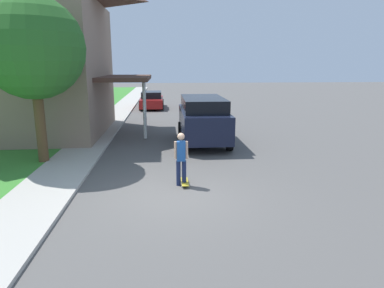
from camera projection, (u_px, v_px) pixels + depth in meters
The scene contains 8 objects.
ground_plane at pixel (171, 194), 9.61m from camera, with size 120.00×120.00×0.00m, color #54514F.
sidewalk at pixel (87, 146), 15.14m from camera, with size 1.80×80.00×0.10m.
house at pixel (4, 35), 16.68m from camera, with size 12.11×8.19×9.38m.
lawn_tree_near at pixel (33, 48), 11.71m from camera, with size 3.54×3.54×5.81m.
suv_parked at pixel (203, 118), 15.65m from camera, with size 2.15×4.83×2.10m.
car_down_street at pixel (152, 100), 28.43m from camera, with size 1.95×4.52×1.39m.
skateboarder at pixel (181, 157), 10.12m from camera, with size 0.41×0.21×1.61m.
skateboard at pixel (185, 182), 10.36m from camera, with size 0.22×0.80×0.10m.
Camera 1 is at (-0.15, -9.06, 3.55)m, focal length 32.00 mm.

